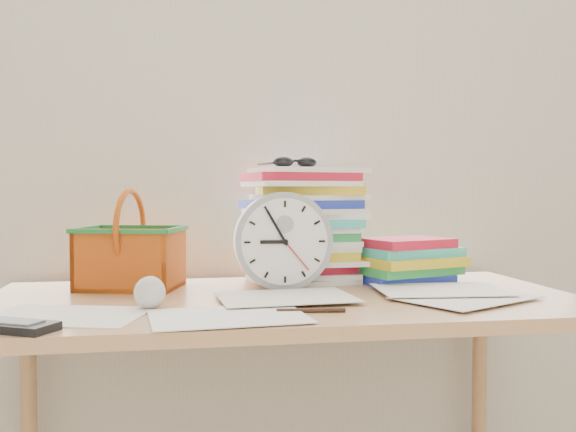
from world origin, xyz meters
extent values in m
cube|color=silver|center=(0.00, 2.00, 1.35)|extent=(4.00, 0.04, 2.70)
cube|color=beige|center=(0.00, 1.98, 1.30)|extent=(2.40, 0.01, 2.50)
cube|color=#AE7D51|center=(0.00, 1.60, 0.73)|extent=(1.40, 0.70, 0.03)
cylinder|color=#AE7D51|center=(-0.65, 1.90, 0.36)|extent=(0.04, 0.04, 0.72)
cylinder|color=#AE7D51|center=(0.65, 1.90, 0.36)|extent=(0.04, 0.04, 0.72)
cylinder|color=#91969E|center=(0.01, 1.70, 0.87)|extent=(0.25, 0.05, 0.25)
sphere|color=silver|center=(-0.31, 1.49, 0.79)|extent=(0.07, 0.07, 0.07)
cylinder|color=black|center=(0.02, 1.39, 0.75)|extent=(0.14, 0.02, 0.01)
cube|color=black|center=(-0.54, 1.31, 0.76)|extent=(0.17, 0.14, 0.02)
camera|label=1|loc=(-0.25, 0.10, 1.00)|focal=40.00mm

